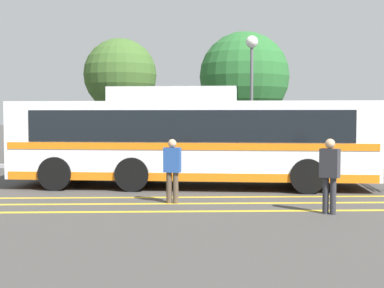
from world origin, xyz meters
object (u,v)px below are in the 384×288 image
Objects in this scene: pedestrian_0 at (330,171)px; pedestrian_1 at (172,167)px; transit_bus at (191,138)px; tree_0 at (120,75)px; parked_car_1 at (81,153)px; street_lamp at (252,67)px; tree_1 at (244,77)px.

pedestrian_1 is at bearing -168.16° from pedestrian_0.
transit_bus is 10.71m from tree_0.
parked_car_1 is 8.36m from street_lamp.
tree_1 is (3.15, 11.35, 2.71)m from transit_bus.
tree_0 is (-2.59, 13.05, 3.28)m from pedestrian_1.
pedestrian_0 is at bearing 37.45° from parked_car_1.
parked_car_1 is 0.81× the size of tree_0.
parked_car_1 is 8.99m from pedestrian_1.
tree_1 is (7.42, 6.33, 3.54)m from parked_car_1.
parked_car_1 is at bearing 162.54° from pedestrian_0.
pedestrian_0 is (2.96, -4.77, -0.56)m from transit_bus.
pedestrian_0 is (7.24, -9.79, 0.27)m from parked_car_1.
pedestrian_1 is at bearing -108.76° from street_lamp.
pedestrian_0 reaches higher than pedestrian_1.
street_lamp is (7.20, 2.13, 3.68)m from parked_car_1.
pedestrian_1 is at bearing -3.33° from transit_bus.
transit_bus is 2.00× the size of street_lamp.
parked_car_1 is 10.38m from tree_1.
transit_bus is at bearing 157.86° from pedestrian_0.
tree_1 is at bearing 125.41° from pedestrian_0.
pedestrian_1 is (-0.59, -3.18, -0.61)m from transit_bus.
transit_bus is 6.65m from parked_car_1.
tree_0 is at bearing -155.02° from transit_bus.
street_lamp reaches higher than pedestrian_1.
tree_0 reaches higher than pedestrian_1.
street_lamp is (-0.04, 11.93, 3.42)m from pedestrian_0.
transit_bus is 2.36× the size of parked_car_1.
transit_bus is 8.24m from street_lamp.
tree_1 reaches higher than transit_bus.
pedestrian_0 is 0.26× the size of tree_1.
parked_car_1 is at bearing -102.78° from tree_0.
tree_1 reaches higher than tree_0.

